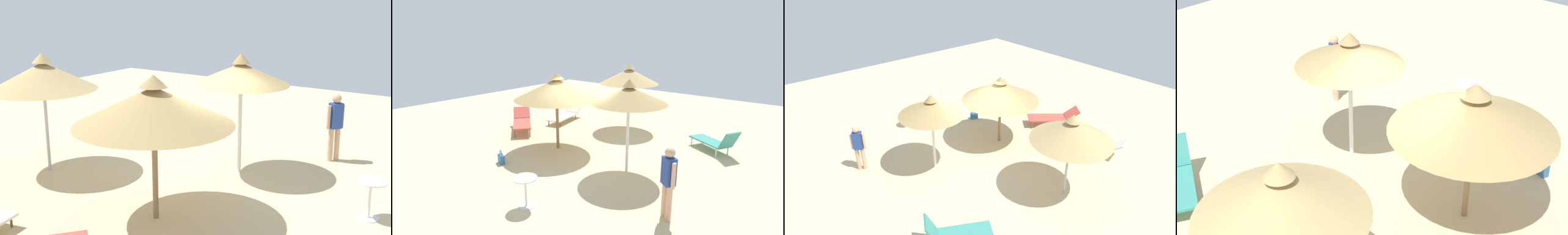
{
  "view_description": "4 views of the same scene",
  "coord_description": "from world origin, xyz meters",
  "views": [
    {
      "loc": [
        5.46,
        -7.86,
        4.03
      ],
      "look_at": [
        -0.08,
        0.41,
        1.46
      ],
      "focal_mm": 45.49,
      "sensor_mm": 36.0,
      "label": 1
    },
    {
      "loc": [
        7.71,
        6.07,
        3.96
      ],
      "look_at": [
        -0.15,
        -0.33,
        1.2
      ],
      "focal_mm": 29.23,
      "sensor_mm": 36.0,
      "label": 2
    },
    {
      "loc": [
        -8.13,
        6.64,
        6.95
      ],
      "look_at": [
        -0.03,
        -0.16,
        1.51
      ],
      "focal_mm": 31.46,
      "sensor_mm": 36.0,
      "label": 3
    },
    {
      "loc": [
        -7.07,
        -5.65,
        6.82
      ],
      "look_at": [
        -0.19,
        0.46,
        1.51
      ],
      "focal_mm": 54.09,
      "sensor_mm": 36.0,
      "label": 4
    }
  ],
  "objects": [
    {
      "name": "parasol_umbrella_back",
      "position": [
        0.24,
        -1.36,
        2.09
      ],
      "size": [
        2.85,
        2.85,
        2.64
      ],
      "color": "olive",
      "rests_on": "ground"
    },
    {
      "name": "parasol_umbrella_near_right",
      "position": [
        0.36,
        1.54,
        2.26
      ],
      "size": [
        2.14,
        2.14,
        2.71
      ],
      "color": "white",
      "rests_on": "ground"
    },
    {
      "name": "person_standing_center",
      "position": [
        1.87,
        3.51,
        0.94
      ],
      "size": [
        0.34,
        0.4,
        1.65
      ],
      "color": "tan",
      "rests_on": "ground"
    },
    {
      "name": "parasol_umbrella_edge",
      "position": [
        -3.35,
        -0.77,
        2.19
      ],
      "size": [
        2.38,
        2.38,
        2.7
      ],
      "color": "#B2B2B7",
      "rests_on": "ground"
    },
    {
      "name": "ground",
      "position": [
        0.0,
        0.0,
        -0.05
      ],
      "size": [
        24.0,
        24.0,
        0.1
      ],
      "primitive_type": "cube",
      "color": "beige"
    },
    {
      "name": "handbag",
      "position": [
        2.31,
        -1.78,
        0.15
      ],
      "size": [
        0.25,
        0.35,
        0.44
      ],
      "color": "#336699",
      "rests_on": "ground"
    },
    {
      "name": "side_table_round",
      "position": [
        3.47,
        0.76,
        0.49
      ],
      "size": [
        0.57,
        0.57,
        0.73
      ],
      "color": "silver",
      "rests_on": "ground"
    }
  ]
}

